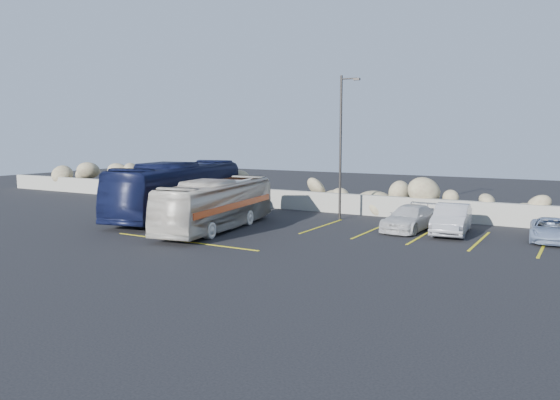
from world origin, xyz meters
The scene contains 10 objects.
ground centered at (0.00, 0.00, 0.00)m, with size 90.00×90.00×0.00m, color black.
seawall centered at (0.00, 12.00, 0.60)m, with size 60.00×0.40×1.20m, color gray.
riprap_pile centered at (0.00, 13.20, 1.30)m, with size 54.00×2.80×2.60m, color #968362, non-canonical shape.
parking_lines centered at (4.64, 5.57, 0.01)m, with size 18.16×9.36×0.01m.
lamppost centered at (2.56, 9.50, 4.30)m, with size 1.14×0.18×8.00m.
vintage_bus centered at (-1.62, 3.53, 1.28)m, with size 2.14×9.16×2.55m, color beige.
tour_coach centered at (-6.22, 5.95, 1.60)m, with size 2.69×11.49×3.20m, color #101535.
car_b centered at (8.96, 8.21, 0.72)m, with size 1.51×4.34×1.43m, color #AEAEB3.
car_c centered at (6.92, 8.10, 0.62)m, with size 1.75×4.31×1.25m, color silver.
car_d centered at (13.26, 8.56, 0.51)m, with size 1.71×3.71×1.03m, color #7E92B3.
Camera 1 is at (14.83, -18.50, 4.79)m, focal length 35.00 mm.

